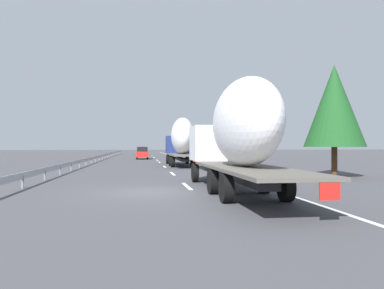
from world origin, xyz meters
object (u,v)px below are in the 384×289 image
(car_black_suv, at_px, (142,151))
(truck_trailing, at_px, (237,132))
(truck_lead, at_px, (181,140))
(road_sign, at_px, (183,145))
(car_red_compact, at_px, (142,153))

(car_black_suv, bearing_deg, truck_trailing, -176.75)
(car_black_suv, bearing_deg, truck_lead, -175.22)
(car_black_suv, relative_size, road_sign, 1.52)
(truck_lead, xyz_separation_m, truck_trailing, (-21.75, 0.00, -0.01))
(truck_trailing, bearing_deg, car_red_compact, 5.36)
(road_sign, bearing_deg, truck_lead, 172.93)
(car_red_compact, xyz_separation_m, road_sign, (5.92, -6.93, 1.25))
(car_red_compact, height_order, car_black_suv, car_red_compact)
(truck_trailing, relative_size, road_sign, 4.45)
(truck_lead, relative_size, truck_trailing, 0.86)
(truck_lead, relative_size, car_black_suv, 2.52)
(truck_trailing, relative_size, car_red_compact, 2.98)
(truck_trailing, height_order, car_red_compact, truck_trailing)
(car_red_compact, distance_m, road_sign, 9.19)
(car_red_compact, relative_size, car_black_suv, 0.98)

